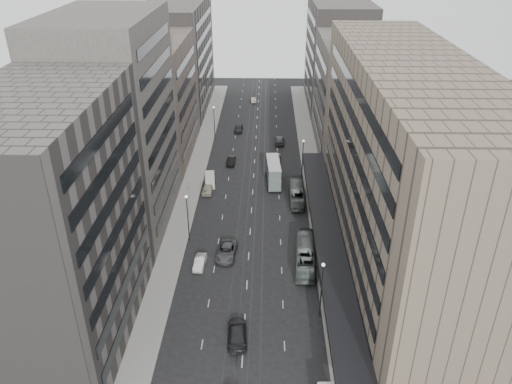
# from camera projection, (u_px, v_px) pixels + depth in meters

# --- Properties ---
(ground) EXTENTS (220.00, 220.00, 0.00)m
(ground) POSITION_uv_depth(u_px,v_px,m) (247.00, 289.00, 69.55)
(ground) COLOR black
(ground) RESTS_ON ground
(sidewalk_right) EXTENTS (4.00, 125.00, 0.15)m
(sidewalk_right) POSITION_uv_depth(u_px,v_px,m) (312.00, 173.00, 102.35)
(sidewalk_right) COLOR gray
(sidewalk_right) RESTS_ON ground
(sidewalk_left) EXTENTS (4.00, 125.00, 0.15)m
(sidewalk_left) POSITION_uv_depth(u_px,v_px,m) (196.00, 172.00, 102.84)
(sidewalk_left) COLOR gray
(sidewalk_left) RESTS_ON ground
(department_store) EXTENTS (19.20, 60.00, 30.00)m
(department_store) POSITION_uv_depth(u_px,v_px,m) (402.00, 170.00, 69.13)
(department_store) COLOR #786858
(department_store) RESTS_ON ground
(building_right_mid) EXTENTS (15.00, 28.00, 24.00)m
(building_right_mid) POSITION_uv_depth(u_px,v_px,m) (353.00, 95.00, 109.33)
(building_right_mid) COLOR #4E4944
(building_right_mid) RESTS_ON ground
(building_right_far) EXTENTS (15.00, 32.00, 28.00)m
(building_right_far) POSITION_uv_depth(u_px,v_px,m) (337.00, 55.00, 134.85)
(building_right_far) COLOR #5A5551
(building_right_far) RESTS_ON ground
(building_left_a) EXTENTS (15.00, 28.00, 30.00)m
(building_left_a) POSITION_uv_depth(u_px,v_px,m) (51.00, 227.00, 55.87)
(building_left_a) COLOR #5A5551
(building_left_a) RESTS_ON ground
(building_left_b) EXTENTS (15.00, 26.00, 34.00)m
(building_left_b) POSITION_uv_depth(u_px,v_px,m) (115.00, 125.00, 78.75)
(building_left_b) COLOR #4E4944
(building_left_b) RESTS_ON ground
(building_left_c) EXTENTS (15.00, 28.00, 25.00)m
(building_left_c) POSITION_uv_depth(u_px,v_px,m) (153.00, 100.00, 104.68)
(building_left_c) COLOR #6B5D53
(building_left_c) RESTS_ON ground
(building_left_d) EXTENTS (15.00, 38.00, 28.00)m
(building_left_d) POSITION_uv_depth(u_px,v_px,m) (178.00, 57.00, 133.08)
(building_left_d) COLOR #5A5551
(building_left_d) RESTS_ON ground
(lamp_right_near) EXTENTS (0.44, 0.44, 8.32)m
(lamp_right_near) POSITION_uv_depth(u_px,v_px,m) (322.00, 283.00, 62.49)
(lamp_right_near) COLOR #262628
(lamp_right_near) RESTS_ON ground
(lamp_right_far) EXTENTS (0.44, 0.44, 8.32)m
(lamp_right_far) POSITION_uv_depth(u_px,v_px,m) (303.00, 155.00, 97.77)
(lamp_right_far) COLOR #262628
(lamp_right_far) RESTS_ON ground
(lamp_left_near) EXTENTS (0.44, 0.44, 8.32)m
(lamp_left_near) POSITION_uv_depth(u_px,v_px,m) (187.00, 213.00, 77.88)
(lamp_left_near) COLOR #262628
(lamp_left_near) RESTS_ON ground
(lamp_left_far) EXTENTS (0.44, 0.44, 8.32)m
(lamp_left_far) POSITION_uv_depth(u_px,v_px,m) (214.00, 119.00, 115.81)
(lamp_left_far) COLOR #262628
(lamp_left_far) RESTS_ON ground
(bus_near) EXTENTS (3.38, 11.40, 3.13)m
(bus_near) POSITION_uv_depth(u_px,v_px,m) (305.00, 255.00, 74.17)
(bus_near) COLOR slate
(bus_near) RESTS_ON ground
(bus_far) EXTENTS (2.46, 10.21, 2.84)m
(bus_far) POSITION_uv_depth(u_px,v_px,m) (296.00, 194.00, 91.53)
(bus_far) COLOR gray
(bus_far) RESTS_ON ground
(double_decker) EXTENTS (3.10, 8.72, 4.70)m
(double_decker) POSITION_uv_depth(u_px,v_px,m) (273.00, 172.00, 97.02)
(double_decker) COLOR slate
(double_decker) RESTS_ON ground
(panel_van) EXTENTS (2.38, 4.22, 2.54)m
(panel_van) POSITION_uv_depth(u_px,v_px,m) (210.00, 180.00, 96.48)
(panel_van) COLOR silver
(panel_van) RESTS_ON ground
(sedan_1) EXTENTS (1.75, 4.33, 1.40)m
(sedan_1) POSITION_uv_depth(u_px,v_px,m) (200.00, 262.00, 74.03)
(sedan_1) COLOR white
(sedan_1) RESTS_ON ground
(sedan_2) EXTENTS (3.26, 6.24, 1.68)m
(sedan_2) POSITION_uv_depth(u_px,v_px,m) (227.00, 251.00, 76.26)
(sedan_2) COLOR #4F5052
(sedan_2) RESTS_ON ground
(sedan_3) EXTENTS (2.79, 6.08, 1.72)m
(sedan_3) POSITION_uv_depth(u_px,v_px,m) (237.00, 333.00, 60.92)
(sedan_3) COLOR black
(sedan_3) RESTS_ON ground
(sedan_4) EXTENTS (2.15, 4.98, 1.67)m
(sedan_4) POSITION_uv_depth(u_px,v_px,m) (208.00, 188.00, 94.69)
(sedan_4) COLOR #B6AD97
(sedan_4) RESTS_ON ground
(sedan_5) EXTENTS (1.71, 4.55, 1.48)m
(sedan_5) POSITION_uv_depth(u_px,v_px,m) (231.00, 161.00, 105.96)
(sedan_5) COLOR black
(sedan_5) RESTS_ON ground
(sedan_6) EXTENTS (2.42, 4.86, 1.32)m
(sedan_6) POSITION_uv_depth(u_px,v_px,m) (275.00, 157.00, 107.86)
(sedan_6) COLOR silver
(sedan_6) RESTS_ON ground
(sedan_7) EXTENTS (2.41, 5.47, 1.56)m
(sedan_7) POSITION_uv_depth(u_px,v_px,m) (280.00, 140.00, 116.12)
(sedan_7) COLOR #555558
(sedan_7) RESTS_ON ground
(sedan_8) EXTENTS (2.16, 4.83, 1.62)m
(sedan_8) POSITION_uv_depth(u_px,v_px,m) (239.00, 128.00, 122.84)
(sedan_8) COLOR black
(sedan_8) RESTS_ON ground
(sedan_9) EXTENTS (1.72, 4.14, 1.33)m
(sedan_9) POSITION_uv_depth(u_px,v_px,m) (253.00, 100.00, 143.58)
(sedan_9) COLOR #BDB59D
(sedan_9) RESTS_ON ground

